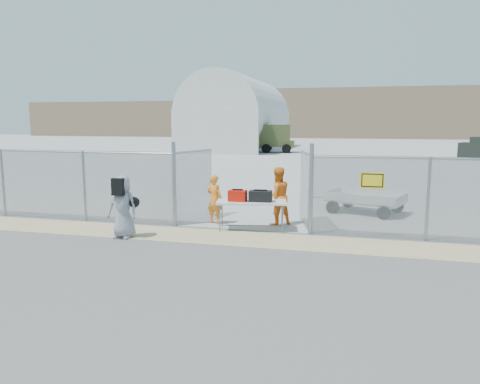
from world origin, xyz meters
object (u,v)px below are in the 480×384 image
(utility_trailer, at_px, (365,202))
(security_worker_right, at_px, (277,196))
(folding_table, at_px, (251,216))
(visitor, at_px, (123,207))
(security_worker_left, at_px, (215,199))

(utility_trailer, bearing_deg, security_worker_right, -115.24)
(folding_table, height_order, visitor, visitor)
(security_worker_left, bearing_deg, folding_table, 178.38)
(folding_table, xyz_separation_m, utility_trailer, (3.16, 3.38, -0.03))
(folding_table, distance_m, utility_trailer, 4.63)
(security_worker_left, height_order, security_worker_right, security_worker_right)
(visitor, height_order, utility_trailer, visitor)
(folding_table, bearing_deg, security_worker_left, 146.17)
(security_worker_left, distance_m, visitor, 2.91)
(utility_trailer, bearing_deg, folding_table, -112.91)
(folding_table, height_order, security_worker_left, security_worker_left)
(security_worker_left, distance_m, security_worker_right, 1.89)
(folding_table, xyz_separation_m, security_worker_left, (-1.27, 0.53, 0.33))
(folding_table, relative_size, visitor, 1.17)
(visitor, bearing_deg, folding_table, 30.49)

